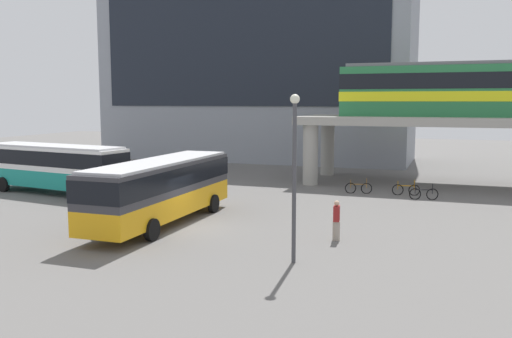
% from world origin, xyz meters
% --- Properties ---
extents(ground_plane, '(120.00, 120.00, 0.00)m').
position_xyz_m(ground_plane, '(0.00, 10.00, 0.00)').
color(ground_plane, '#605E5B').
extents(station_building, '(31.87, 10.94, 20.80)m').
position_xyz_m(station_building, '(-7.95, 31.93, 10.41)').
color(station_building, gray).
rests_on(station_building, ground_plane).
extents(train, '(20.01, 2.96, 3.84)m').
position_xyz_m(train, '(13.78, 18.45, 6.96)').
color(train, '#26723F').
rests_on(train, elevated_platform).
extents(bus_main, '(2.79, 11.04, 3.22)m').
position_xyz_m(bus_main, '(-1.68, 0.33, 1.99)').
color(bus_main, orange).
rests_on(bus_main, ground_plane).
extents(bus_secondary, '(11.29, 4.11, 3.22)m').
position_xyz_m(bus_secondary, '(-13.08, 6.13, 1.99)').
color(bus_secondary, teal).
rests_on(bus_secondary, ground_plane).
extents(bicycle_brown, '(1.75, 0.49, 1.04)m').
position_xyz_m(bicycle_brown, '(6.04, 12.90, 0.36)').
color(bicycle_brown, black).
rests_on(bicycle_brown, ground_plane).
extents(bicycle_orange, '(1.76, 0.43, 1.04)m').
position_xyz_m(bicycle_orange, '(9.08, 13.26, 0.36)').
color(bicycle_orange, black).
rests_on(bicycle_orange, ground_plane).
extents(bicycle_black, '(1.75, 0.48, 1.04)m').
position_xyz_m(bicycle_black, '(10.25, 11.97, 0.36)').
color(bicycle_black, black).
rests_on(bicycle_black, ground_plane).
extents(pedestrian_at_kerb, '(0.48, 0.45, 1.64)m').
position_xyz_m(pedestrian_at_kerb, '(-5.96, 8.38, 0.76)').
color(pedestrian_at_kerb, navy).
rests_on(pedestrian_at_kerb, ground_plane).
extents(pedestrian_waiting_near_stop, '(0.32, 0.43, 1.79)m').
position_xyz_m(pedestrian_waiting_near_stop, '(7.18, 0.07, 0.85)').
color(pedestrian_waiting_near_stop, gray).
rests_on(pedestrian_waiting_near_stop, ground_plane).
extents(lamp_post, '(0.36, 0.36, 6.37)m').
position_xyz_m(lamp_post, '(6.34, -3.79, 3.76)').
color(lamp_post, '#3F3F44').
rests_on(lamp_post, ground_plane).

